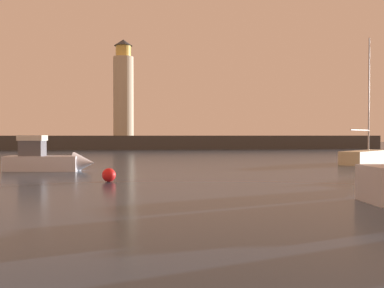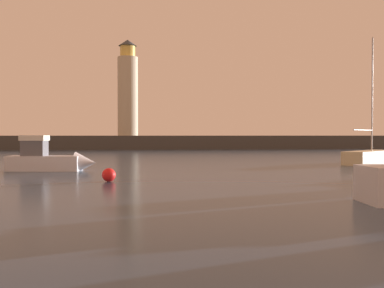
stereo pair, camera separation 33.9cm
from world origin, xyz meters
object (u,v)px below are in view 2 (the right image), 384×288
at_px(mooring_buoy, 109,175).
at_px(sailboat_moored, 369,157).
at_px(lighthouse, 128,90).
at_px(motorboat_3, 52,160).

bearing_deg(mooring_buoy, sailboat_moored, 30.00).
xyz_separation_m(lighthouse, mooring_buoy, (0.26, -52.78, -9.69)).
bearing_deg(mooring_buoy, motorboat_3, 119.59).
height_order(motorboat_3, sailboat_moored, sailboat_moored).
distance_m(lighthouse, sailboat_moored, 46.84).
bearing_deg(sailboat_moored, lighthouse, 117.65).
relative_size(sailboat_moored, mooring_buoy, 15.10).
xyz_separation_m(motorboat_3, sailboat_moored, (25.41, 4.44, -0.16)).
xyz_separation_m(lighthouse, sailboat_moored, (21.29, -40.64, -9.44)).
relative_size(lighthouse, sailboat_moored, 1.50).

